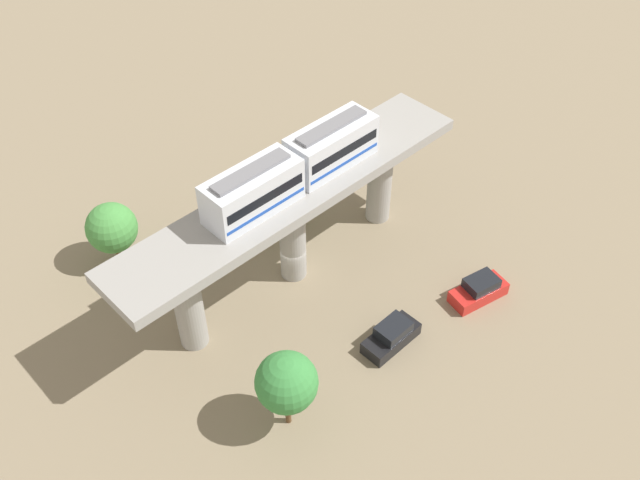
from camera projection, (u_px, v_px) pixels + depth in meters
ground_plane at (294, 273)px, 53.44m from camera, size 120.00×120.00×0.00m
viaduct at (292, 211)px, 49.19m from camera, size 5.20×28.00×8.21m
train at (293, 168)px, 46.83m from camera, size 2.64×13.55×3.24m
parked_car_black at (392, 336)px, 48.23m from camera, size 1.83×4.21×1.76m
parked_car_red at (479, 290)px, 51.20m from camera, size 2.67×4.49×1.76m
tree_near_viaduct at (287, 383)px, 41.57m from camera, size 3.76×3.76×5.95m
tree_mid_lot at (279, 185)px, 55.49m from camera, size 3.69×3.69×5.27m
tree_far_corner at (112, 228)px, 52.20m from camera, size 3.77×3.77×5.15m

